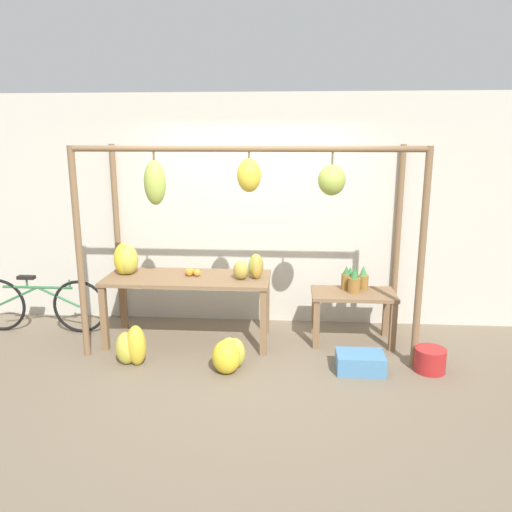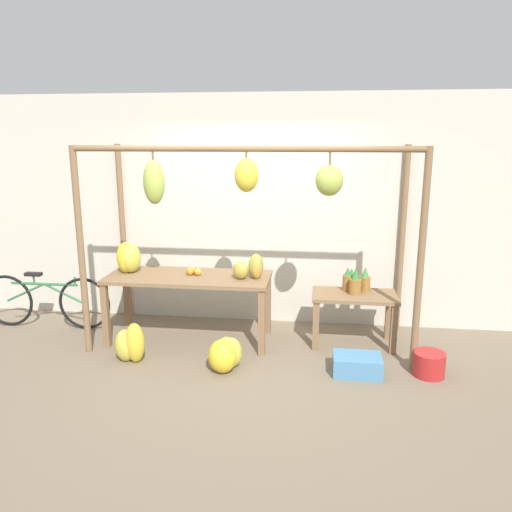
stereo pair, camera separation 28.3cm
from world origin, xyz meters
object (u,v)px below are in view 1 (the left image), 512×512
banana_pile_ground_right (229,355)px  blue_bucket (430,360)px  pineapple_cluster (354,280)px  papaya_pile (253,268)px  banana_pile_ground_left (131,347)px  fruit_crate_white (360,362)px  banana_pile_on_table (126,259)px  parked_bicycle (39,304)px  orange_pile (191,272)px

banana_pile_ground_right → blue_bucket: (2.00, 0.12, -0.04)m
pineapple_cluster → papaya_pile: papaya_pile is taller
banana_pile_ground_left → blue_bucket: bearing=1.3°
pineapple_cluster → fruit_crate_white: (-0.01, -0.83, -0.61)m
banana_pile_on_table → banana_pile_ground_left: (0.25, -0.70, -0.75)m
parked_bicycle → banana_pile_on_table: bearing=-5.0°
blue_bucket → parked_bicycle: size_ratio=0.19×
papaya_pile → parked_bicycle: bearing=176.2°
banana_pile_ground_left → banana_pile_on_table: bearing=109.5°
orange_pile → pineapple_cluster: size_ratio=0.61×
orange_pile → blue_bucket: orange_pile is taller
banana_pile_on_table → banana_pile_ground_right: bearing=-30.8°
banana_pile_ground_left → fruit_crate_white: (2.33, 0.01, -0.10)m
orange_pile → banana_pile_ground_left: (-0.50, -0.70, -0.61)m
orange_pile → papaya_pile: size_ratio=0.50×
banana_pile_on_table → banana_pile_ground_right: (1.27, -0.76, -0.78)m
fruit_crate_white → papaya_pile: papaya_pile is taller
banana_pile_on_table → pineapple_cluster: 2.60m
pineapple_cluster → banana_pile_ground_right: (-1.32, -0.90, -0.55)m
banana_pile_ground_right → fruit_crate_white: 1.31m
banana_pile_on_table → fruit_crate_white: (2.57, -0.69, -0.84)m
fruit_crate_white → pineapple_cluster: bearing=89.5°
pineapple_cluster → papaya_pile: size_ratio=0.81×
banana_pile_ground_left → parked_bicycle: bearing=149.8°
blue_bucket → papaya_pile: bearing=162.8°
banana_pile_ground_right → blue_bucket: 2.01m
papaya_pile → pineapple_cluster: bearing=10.8°
banana_pile_on_table → blue_bucket: banana_pile_on_table is taller
blue_bucket → papaya_pile: papaya_pile is taller
banana_pile_ground_right → blue_bucket: size_ratio=1.57×
banana_pile_ground_right → banana_pile_on_table: bearing=149.2°
pineapple_cluster → parked_bicycle: pineapple_cluster is taller
papaya_pile → orange_pile: bearing=174.0°
pineapple_cluster → banana_pile_ground_left: bearing=-160.1°
parked_bicycle → banana_pile_ground_left: bearing=-30.2°
orange_pile → blue_bucket: size_ratio=0.62×
parked_bicycle → papaya_pile: papaya_pile is taller
banana_pile_ground_right → orange_pile: bearing=124.4°
blue_bucket → papaya_pile: 2.06m
parked_bicycle → orange_pile: bearing=-2.9°
orange_pile → banana_pile_ground_left: size_ratio=0.45×
banana_pile_ground_right → fruit_crate_white: banana_pile_ground_right is taller
banana_pile_on_table → parked_bicycle: bearing=175.0°
banana_pile_ground_left → blue_bucket: (3.02, 0.07, -0.08)m
fruit_crate_white → papaya_pile: 1.51m
banana_pile_on_table → banana_pile_ground_left: bearing=-70.5°
banana_pile_on_table → fruit_crate_white: 2.80m
banana_pile_ground_left → fruit_crate_white: bearing=0.3°
orange_pile → banana_pile_ground_right: (0.52, -0.76, -0.64)m
banana_pile_on_table → orange_pile: (0.75, 0.00, -0.13)m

